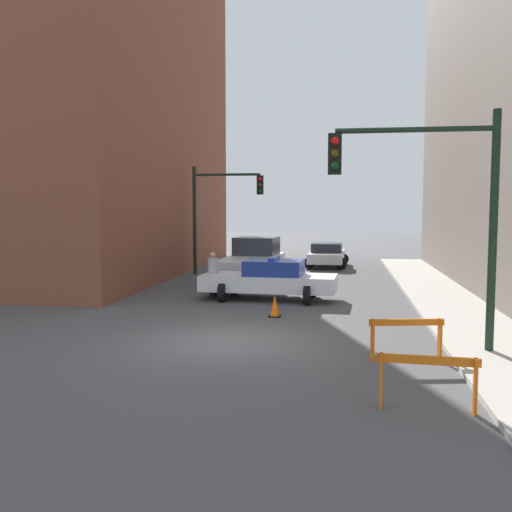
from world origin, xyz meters
The scene contains 12 objects.
ground_plane centered at (0.00, 0.00, 0.00)m, with size 120.00×120.00×0.00m, color #4C4C4F.
sidewalk_right centered at (6.20, 0.00, 0.06)m, with size 2.40×44.00×0.12m.
building_corner_left centered at (-12.00, 14.00, 11.31)m, with size 14.00×20.00×22.61m.
traffic_light_near centered at (4.73, -0.41, 3.53)m, with size 3.64×0.35×5.20m.
traffic_light_far centered at (-3.30, 13.53, 3.40)m, with size 3.44×0.35×5.20m.
police_car centered at (0.19, 6.44, 0.72)m, with size 4.79×2.53×1.52m.
white_truck centered at (-1.24, 11.34, 0.91)m, with size 2.96×5.56×1.90m.
parked_car_near centered at (1.86, 17.96, 0.67)m, with size 2.39×4.37×1.31m.
pedestrian_crossing centered at (-1.87, 6.43, 0.86)m, with size 0.49×0.49×1.66m.
barrier_front centered at (4.05, -4.16, 0.62)m, with size 1.60×0.26×0.90m.
barrier_mid centered at (4.05, -1.14, 0.62)m, with size 1.58×0.45×0.90m.
traffic_cone centered at (0.73, 3.31, 0.32)m, with size 0.36×0.36×0.66m.
Camera 1 is at (2.69, -13.30, 3.24)m, focal length 40.00 mm.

